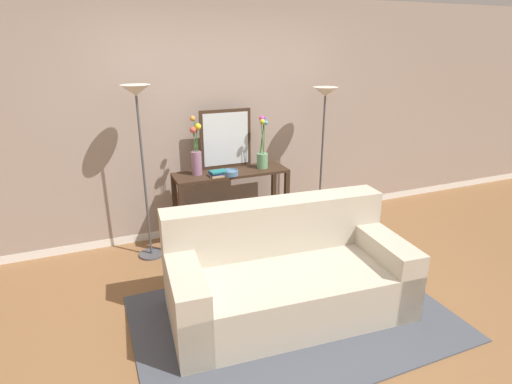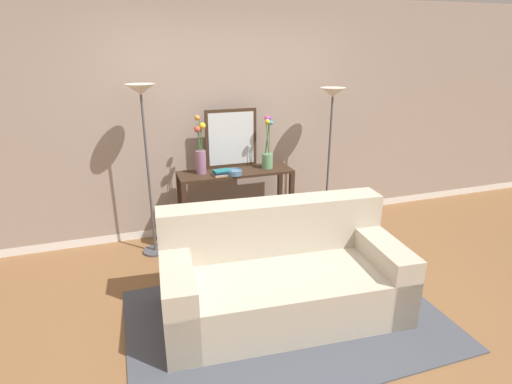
# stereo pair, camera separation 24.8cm
# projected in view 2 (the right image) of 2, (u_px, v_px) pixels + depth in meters

# --- Properties ---
(ground_plane) EXTENTS (16.00, 16.00, 0.02)m
(ground_plane) POSITION_uv_depth(u_px,v_px,m) (272.00, 319.00, 3.39)
(ground_plane) COLOR brown
(back_wall) EXTENTS (12.00, 0.15, 2.61)m
(back_wall) POSITION_uv_depth(u_px,v_px,m) (214.00, 121.00, 4.67)
(back_wall) COLOR white
(back_wall) RESTS_ON ground
(area_rug) EXTENTS (2.53, 1.66, 0.01)m
(area_rug) POSITION_uv_depth(u_px,v_px,m) (287.00, 319.00, 3.37)
(area_rug) COLOR #474C56
(area_rug) RESTS_ON ground
(couch) EXTENTS (2.00, 1.08, 0.88)m
(couch) POSITION_uv_depth(u_px,v_px,m) (281.00, 277.00, 3.41)
(couch) COLOR #BCB29E
(couch) RESTS_ON ground
(console_table) EXTENTS (1.25, 0.40, 0.82)m
(console_table) POSITION_uv_depth(u_px,v_px,m) (236.00, 193.00, 4.58)
(console_table) COLOR #382619
(console_table) RESTS_ON ground
(floor_lamp_left) EXTENTS (0.28, 0.28, 1.77)m
(floor_lamp_left) POSITION_uv_depth(u_px,v_px,m) (144.00, 124.00, 4.00)
(floor_lamp_left) COLOR #4C4C51
(floor_lamp_left) RESTS_ON ground
(floor_lamp_right) EXTENTS (0.28, 0.28, 1.67)m
(floor_lamp_right) POSITION_uv_depth(u_px,v_px,m) (331.00, 120.00, 4.64)
(floor_lamp_right) COLOR #4C4C51
(floor_lamp_right) RESTS_ON ground
(wall_mirror) EXTENTS (0.58, 0.02, 0.65)m
(wall_mirror) POSITION_uv_depth(u_px,v_px,m) (231.00, 139.00, 4.53)
(wall_mirror) COLOR #382619
(wall_mirror) RESTS_ON console_table
(vase_tall_flowers) EXTENTS (0.12, 0.12, 0.62)m
(vase_tall_flowers) POSITION_uv_depth(u_px,v_px,m) (201.00, 154.00, 4.34)
(vase_tall_flowers) COLOR gray
(vase_tall_flowers) RESTS_ON console_table
(vase_short_flowers) EXTENTS (0.12, 0.13, 0.58)m
(vase_short_flowers) POSITION_uv_depth(u_px,v_px,m) (268.00, 149.00, 4.53)
(vase_short_flowers) COLOR #669E6B
(vase_short_flowers) RESTS_ON console_table
(fruit_bowl) EXTENTS (0.17, 0.17, 0.06)m
(fruit_bowl) POSITION_uv_depth(u_px,v_px,m) (234.00, 172.00, 4.35)
(fruit_bowl) COLOR #4C7093
(fruit_bowl) RESTS_ON console_table
(book_stack) EXTENTS (0.21, 0.16, 0.06)m
(book_stack) POSITION_uv_depth(u_px,v_px,m) (222.00, 173.00, 4.35)
(book_stack) COLOR tan
(book_stack) RESTS_ON console_table
(book_row_under_console) EXTENTS (0.38, 0.18, 0.12)m
(book_row_under_console) POSITION_uv_depth(u_px,v_px,m) (209.00, 238.00, 4.66)
(book_row_under_console) COLOR #1E7075
(book_row_under_console) RESTS_ON ground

